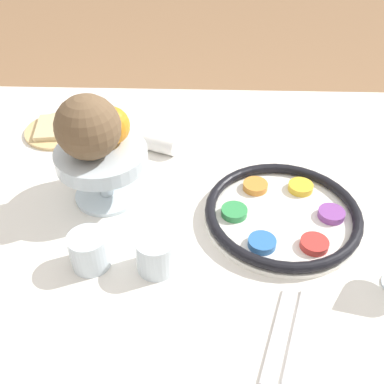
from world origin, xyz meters
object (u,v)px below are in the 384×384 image
(coconut, at_px, (88,127))
(cup_near, at_px, (156,254))
(fruit_stand, at_px, (102,162))
(napkin_roll, at_px, (138,138))
(cup_mid, at_px, (89,251))
(seder_plate, at_px, (283,214))
(orange_fruit, at_px, (111,126))
(bread_plate, at_px, (60,129))

(coconut, bearing_deg, cup_near, 127.58)
(fruit_stand, relative_size, coconut, 1.49)
(coconut, height_order, napkin_roll, coconut)
(cup_mid, bearing_deg, cup_near, 177.84)
(fruit_stand, bearing_deg, seder_plate, 170.61)
(coconut, distance_m, cup_mid, 0.22)
(cup_near, bearing_deg, fruit_stand, -57.34)
(orange_fruit, bearing_deg, coconut, 55.42)
(coconut, height_order, bread_plate, coconut)
(coconut, relative_size, cup_mid, 1.76)
(seder_plate, bearing_deg, napkin_roll, -38.37)
(coconut, bearing_deg, seder_plate, 173.41)
(orange_fruit, distance_m, cup_near, 0.26)
(fruit_stand, relative_size, orange_fruit, 2.42)
(seder_plate, distance_m, cup_near, 0.26)
(coconut, relative_size, bread_plate, 0.70)
(bread_plate, bearing_deg, coconut, 120.09)
(seder_plate, bearing_deg, orange_fruit, -14.63)
(napkin_roll, bearing_deg, seder_plate, 141.63)
(seder_plate, relative_size, cup_mid, 4.40)
(fruit_stand, xyz_separation_m, coconut, (0.01, 0.02, 0.09))
(fruit_stand, relative_size, cup_near, 2.63)
(napkin_roll, xyz_separation_m, cup_near, (-0.08, 0.37, 0.01))
(seder_plate, xyz_separation_m, cup_mid, (0.34, 0.12, 0.02))
(seder_plate, relative_size, cup_near, 4.40)
(seder_plate, height_order, orange_fruit, orange_fruit)
(seder_plate, height_order, cup_near, cup_near)
(cup_near, bearing_deg, coconut, -52.42)
(fruit_stand, xyz_separation_m, cup_near, (-0.12, 0.19, -0.05))
(fruit_stand, height_order, napkin_roll, fruit_stand)
(bread_plate, bearing_deg, cup_near, 123.22)
(cup_near, relative_size, cup_mid, 1.00)
(seder_plate, height_order, cup_mid, cup_mid)
(seder_plate, xyz_separation_m, orange_fruit, (0.33, -0.09, 0.14))
(fruit_stand, xyz_separation_m, bread_plate, (0.16, -0.24, -0.08))
(seder_plate, relative_size, fruit_stand, 1.67)
(napkin_roll, bearing_deg, fruit_stand, 77.77)
(cup_near, bearing_deg, cup_mid, -2.16)
(fruit_stand, xyz_separation_m, napkin_roll, (-0.04, -0.19, -0.06))
(bread_plate, xyz_separation_m, cup_mid, (-0.17, 0.42, 0.02))
(seder_plate, height_order, bread_plate, seder_plate)
(seder_plate, xyz_separation_m, coconut, (0.36, -0.04, 0.16))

